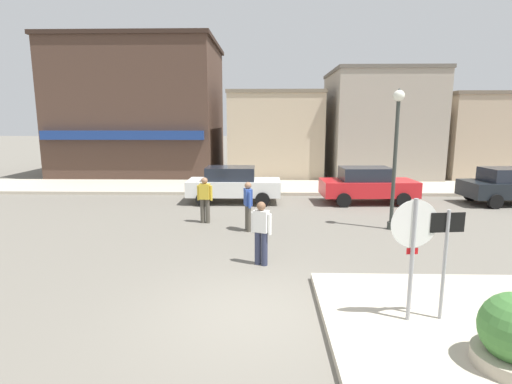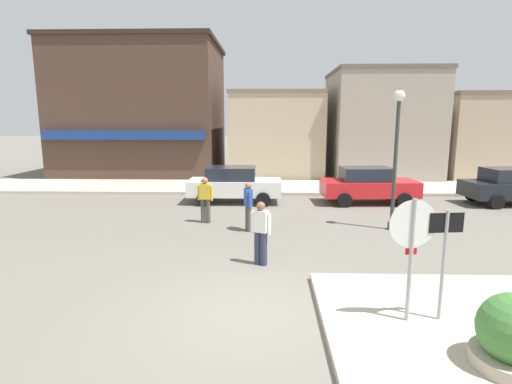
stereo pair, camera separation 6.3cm
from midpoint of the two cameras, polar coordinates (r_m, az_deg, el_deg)
ground_plane at (r=7.79m, az=-0.80°, el=-17.05°), size 160.00×160.00×0.00m
kerb_far at (r=20.97m, az=0.70°, el=0.71°), size 80.00×4.00×0.15m
stop_sign at (r=7.25m, az=21.27°, el=-6.94°), size 0.82×0.12×2.30m
one_way_sign at (r=7.56m, az=25.19°, el=-8.00°), size 0.60×0.09×2.10m
lamp_post at (r=13.55m, az=19.26°, el=7.13°), size 0.36×0.36×4.54m
parked_car_nearest at (r=17.38m, az=-3.39°, el=1.14°), size 4.01×1.90×1.56m
parked_car_second at (r=17.86m, az=15.51°, el=1.03°), size 4.07×2.02×1.56m
parked_car_third at (r=20.13m, az=32.54°, el=0.79°), size 4.14×2.15×1.56m
pedestrian_crossing_near at (r=13.99m, az=-7.45°, el=-0.94°), size 0.56×0.27×1.61m
pedestrian_crossing_far at (r=9.88m, az=0.56°, el=-5.62°), size 0.54×0.35×1.61m
pedestrian_kerb_side at (r=12.88m, az=-1.28°, el=-1.84°), size 0.31×0.55×1.61m
building_corner_shop at (r=27.75m, az=-15.99°, el=11.24°), size 10.05×8.16×8.41m
building_storefront_left_near at (r=25.98m, az=2.65°, el=8.24°), size 5.73×6.08×5.26m
building_storefront_left_mid at (r=26.30m, az=17.04°, el=9.17°), size 6.16×6.27×6.49m
building_storefront_right_near at (r=29.73m, az=31.59°, el=6.88°), size 8.77×6.42×5.14m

